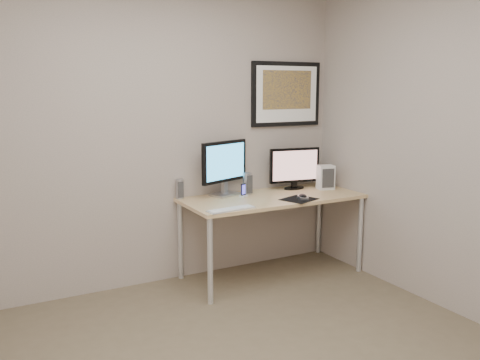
{
  "coord_description": "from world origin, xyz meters",
  "views": [
    {
      "loc": [
        -1.35,
        -2.39,
        1.68
      ],
      "look_at": [
        0.54,
        1.1,
        0.96
      ],
      "focal_mm": 38.0,
      "sensor_mm": 36.0,
      "label": 1
    }
  ],
  "objects": [
    {
      "name": "fan_unit",
      "position": [
        1.62,
        1.39,
        0.84
      ],
      "size": [
        0.17,
        0.14,
        0.23
      ],
      "primitive_type": "cube",
      "rotation": [
        0.0,
        0.0,
        -0.23
      ],
      "color": "silver",
      "rests_on": "desk"
    },
    {
      "name": "phone_dock",
      "position": [
        0.76,
        1.46,
        0.79
      ],
      "size": [
        0.07,
        0.07,
        0.12
      ],
      "primitive_type": "cube",
      "rotation": [
        0.0,
        0.0,
        0.38
      ],
      "color": "black",
      "rests_on": "desk"
    },
    {
      "name": "mousepad",
      "position": [
        1.13,
        1.13,
        0.73
      ],
      "size": [
        0.34,
        0.32,
        0.0
      ],
      "primitive_type": "cube",
      "rotation": [
        0.0,
        0.0,
        0.34
      ],
      "color": "black",
      "rests_on": "desk"
    },
    {
      "name": "framed_art",
      "position": [
        1.35,
        1.68,
        1.62
      ],
      "size": [
        0.75,
        0.04,
        0.6
      ],
      "color": "black",
      "rests_on": "room"
    },
    {
      "name": "speaker_right",
      "position": [
        0.84,
        1.53,
        0.83
      ],
      "size": [
        0.09,
        0.09,
        0.2
      ],
      "primitive_type": "cylinder",
      "rotation": [
        0.0,
        0.0,
        0.09
      ],
      "color": "#AAAAAF",
      "rests_on": "desk"
    },
    {
      "name": "room",
      "position": [
        0.0,
        0.45,
        1.64
      ],
      "size": [
        3.6,
        3.6,
        3.6
      ],
      "color": "white",
      "rests_on": "ground"
    },
    {
      "name": "monitor_tv",
      "position": [
        1.36,
        1.54,
        0.94
      ],
      "size": [
        0.5,
        0.15,
        0.39
      ],
      "rotation": [
        0.0,
        0.0,
        -0.16
      ],
      "color": "black",
      "rests_on": "desk"
    },
    {
      "name": "speaker_left",
      "position": [
        0.24,
        1.66,
        0.81
      ],
      "size": [
        0.08,
        0.08,
        0.17
      ],
      "primitive_type": "cylinder",
      "rotation": [
        0.0,
        0.0,
        -0.15
      ],
      "color": "#AAAAAF",
      "rests_on": "desk"
    },
    {
      "name": "desk",
      "position": [
        1.0,
        1.35,
        0.66
      ],
      "size": [
        1.6,
        0.7,
        0.73
      ],
      "color": "#A78A51",
      "rests_on": "floor"
    },
    {
      "name": "mouse",
      "position": [
        1.17,
        1.12,
        0.75
      ],
      "size": [
        0.11,
        0.14,
        0.04
      ],
      "primitive_type": "ellipsoid",
      "rotation": [
        0.0,
        0.0,
        -0.36
      ],
      "color": "black",
      "rests_on": "mousepad"
    },
    {
      "name": "keyboard",
      "position": [
        0.44,
        1.07,
        0.74
      ],
      "size": [
        0.41,
        0.15,
        0.01
      ],
      "primitive_type": "cube",
      "rotation": [
        0.0,
        0.0,
        0.1
      ],
      "color": "silver",
      "rests_on": "desk"
    },
    {
      "name": "monitor_large",
      "position": [
        0.65,
        1.59,
        1.0
      ],
      "size": [
        0.51,
        0.25,
        0.49
      ],
      "rotation": [
        0.0,
        0.0,
        0.36
      ],
      "color": "#AAAAAF",
      "rests_on": "desk"
    }
  ]
}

